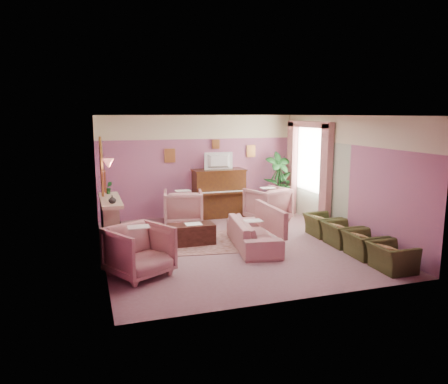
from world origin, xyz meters
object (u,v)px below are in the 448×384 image
object	(u,v)px
coffee_table	(191,234)
olive_chair_b	(365,241)
piano	(219,194)
floral_armchair_front	(139,248)
olive_chair_c	(342,230)
olive_chair_d	(322,222)
sofa	(253,228)
floral_armchair_right	(268,202)
floral_armchair_left	(183,206)
olive_chair_a	(392,253)
side_table	(282,201)
television	(219,160)

from	to	relation	value
coffee_table	olive_chair_b	xyz separation A→B (m)	(3.10, -1.91, 0.11)
piano	coffee_table	bearing A→B (deg)	-120.25
floral_armchair_front	olive_chair_c	xyz separation A→B (m)	(4.42, 0.48, -0.17)
coffee_table	olive_chair_d	size ratio (longest dim) A/B	1.29
sofa	floral_armchair_right	bearing A→B (deg)	59.01
sofa	olive_chair_d	distance (m)	1.91
piano	floral_armchair_left	world-z (taller)	piano
olive_chair_a	olive_chair_d	xyz separation A→B (m)	(0.00, 2.46, 0.00)
floral_armchair_left	floral_armchair_right	bearing A→B (deg)	-7.23
olive_chair_d	floral_armchair_front	bearing A→B (deg)	-163.63
side_table	olive_chair_d	bearing A→B (deg)	-93.01
coffee_table	olive_chair_c	world-z (taller)	olive_chair_c
floral_armchair_left	floral_armchair_front	size ratio (longest dim) A/B	1.00
olive_chair_b	sofa	bearing A→B (deg)	145.24
piano	floral_armchair_front	xyz separation A→B (m)	(-2.68, -3.90, -0.15)
piano	floral_armchair_front	size ratio (longest dim) A/B	1.40
piano	television	bearing A→B (deg)	-90.00
floral_armchair_right	olive_chair_a	bearing A→B (deg)	-81.37
floral_armchair_right	olive_chair_b	size ratio (longest dim) A/B	1.29
olive_chair_c	olive_chair_d	distance (m)	0.82
olive_chair_d	olive_chair_b	bearing A→B (deg)	-90.00
television	olive_chair_d	distance (m)	3.33
coffee_table	floral_armchair_left	distance (m)	1.78
piano	olive_chair_b	world-z (taller)	piano
floral_armchair_front	olive_chair_c	distance (m)	4.44
coffee_table	olive_chair_a	distance (m)	4.13
television	olive_chair_a	world-z (taller)	television
floral_armchair_right	sofa	bearing A→B (deg)	-120.99
floral_armchair_left	floral_armchair_right	distance (m)	2.27
floral_armchair_left	olive_chair_d	bearing A→B (deg)	-34.97
olive_chair_a	side_table	distance (m)	4.92
olive_chair_d	coffee_table	bearing A→B (deg)	175.02
piano	coffee_table	distance (m)	2.73
piano	floral_armchair_right	size ratio (longest dim) A/B	1.40
olive_chair_c	floral_armchair_left	bearing A→B (deg)	135.47
floral_armchair_right	olive_chair_b	distance (m)	3.44
olive_chair_c	side_table	size ratio (longest dim) A/B	1.11
coffee_table	floral_armchair_right	bearing A→B (deg)	30.74
olive_chair_c	side_table	distance (m)	3.28
television	floral_armchair_front	bearing A→B (deg)	-124.85
coffee_table	sofa	size ratio (longest dim) A/B	0.49
piano	olive_chair_b	xyz separation A→B (m)	(1.74, -4.24, -0.31)
television	sofa	size ratio (longest dim) A/B	0.39
floral_armchair_right	side_table	world-z (taller)	floral_armchair_right
coffee_table	floral_armchair_right	distance (m)	2.87
television	coffee_table	xyz separation A→B (m)	(-1.36, -2.28, -1.38)
side_table	floral_armchair_right	bearing A→B (deg)	-136.36
floral_armchair_front	piano	bearing A→B (deg)	55.49
floral_armchair_right	floral_armchair_left	bearing A→B (deg)	172.77
olive_chair_d	side_table	bearing A→B (deg)	86.99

